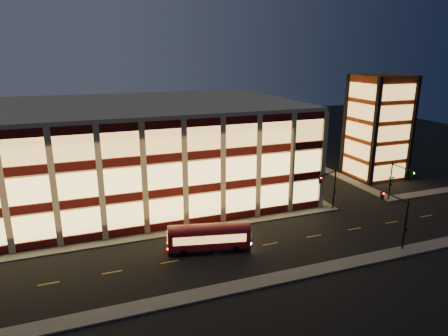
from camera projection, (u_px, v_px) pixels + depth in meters
name	position (u px, v px, depth m)	size (l,w,h in m)	color
ground	(175.00, 236.00, 48.87)	(200.00, 200.00, 0.00)	black
sidewalk_office_south	(149.00, 236.00, 48.74)	(54.00, 2.00, 0.15)	#514F4C
sidewalk_office_east	(277.00, 177.00, 71.87)	(2.00, 30.00, 0.15)	#514F4C
sidewalk_tower_south	(420.00, 194.00, 63.17)	(14.00, 2.00, 0.15)	#514F4C
sidewalk_tower_west	(329.00, 171.00, 75.56)	(2.00, 30.00, 0.15)	#514F4C
sidewalk_near	(208.00, 293.00, 37.14)	(100.00, 2.00, 0.15)	#514F4C
office_building	(128.00, 150.00, 61.11)	(50.45, 30.45, 14.50)	tan
stair_tower	(378.00, 127.00, 70.54)	(8.60, 8.60, 18.00)	#8C3814
traffic_signal_far	(329.00, 184.00, 55.39)	(3.79, 1.87, 6.00)	black
traffic_signal_right	(398.00, 177.00, 58.41)	(1.20, 4.37, 6.00)	black
traffic_signal_near	(397.00, 211.00, 45.68)	(0.32, 4.45, 6.00)	black
trolley_bus	(209.00, 236.00, 44.94)	(9.49, 4.22, 3.12)	maroon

